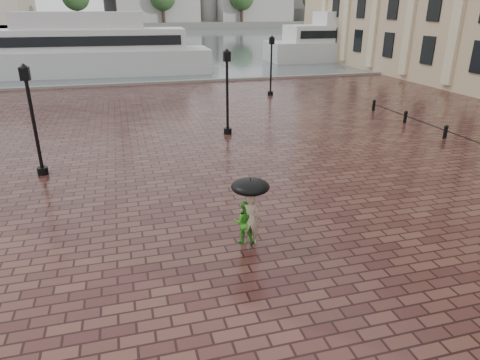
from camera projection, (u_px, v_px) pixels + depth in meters
The scene contains 10 objects.
ground at pixel (246, 292), 10.54m from camera, with size 300.00×300.00×0.00m, color #361A18.
harbour_water at pixel (128, 40), 92.74m from camera, with size 240.00×240.00×0.00m, color #414A4F.
quay_edge at pixel (149, 84), 39.13m from camera, with size 80.00×0.60×0.30m, color slate.
far_shore at pixel (122, 24), 153.12m from camera, with size 300.00×60.00×2.00m, color #4C4C47.
street_lamps at pixel (138, 85), 24.93m from camera, with size 21.44×14.44×4.40m.
adult_pedestrian at pixel (250, 219), 12.44m from camera, with size 0.59×0.39×1.61m, color tan.
child_pedestrian at pixel (244, 222), 12.56m from camera, with size 0.65×0.50×1.33m, color #33981C.
ferry_near at pixel (84, 49), 43.77m from camera, with size 25.87×7.28×8.40m.
ferry_far at pixel (360, 40), 56.68m from camera, with size 25.29×6.69×8.25m.
umbrella at pixel (250, 187), 12.06m from camera, with size 1.10×1.10×1.12m.
Camera 1 is at (-2.48, -8.38, 6.52)m, focal length 32.00 mm.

